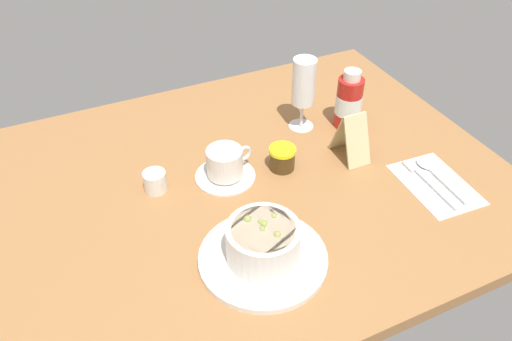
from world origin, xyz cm
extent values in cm
cube|color=#9E6B3D|center=(0.00, 0.00, -1.50)|extent=(110.00, 84.00, 3.00)
cylinder|color=silver|center=(-5.74, -21.30, 0.60)|extent=(22.83, 22.83, 1.20)
cylinder|color=silver|center=(-5.74, -21.30, 4.67)|extent=(12.83, 12.83, 6.93)
cylinder|color=beige|center=(-5.74, -21.30, 7.33)|extent=(11.04, 11.04, 1.60)
sphere|color=#909B4D|center=(-5.99, -21.43, 8.23)|extent=(0.96, 0.96, 0.96)
sphere|color=#909B4D|center=(-5.49, -19.86, 8.23)|extent=(1.06, 1.06, 1.06)
sphere|color=#909B4D|center=(-2.88, -19.52, 8.23)|extent=(0.93, 0.93, 0.93)
sphere|color=#909B4D|center=(-4.30, -23.62, 8.23)|extent=(1.19, 1.19, 1.19)
sphere|color=#909B4D|center=(-5.25, -20.50, 8.23)|extent=(1.24, 1.24, 1.24)
sphere|color=#909B4D|center=(-7.29, -18.32, 8.23)|extent=(1.33, 1.33, 1.33)
sphere|color=#909B4D|center=(-4.99, -20.33, 8.23)|extent=(0.92, 0.92, 0.92)
cube|color=silver|center=(35.66, -17.99, 0.15)|extent=(13.27, 18.81, 0.30)
cube|color=silver|center=(34.46, -18.99, 0.55)|extent=(1.89, 14.04, 0.50)
cube|color=silver|center=(34.46, -11.19, 0.55)|extent=(2.38, 3.70, 0.40)
cube|color=silver|center=(37.26, -18.99, 0.55)|extent=(1.65, 13.03, 0.50)
ellipsoid|color=silver|center=(37.26, -11.99, 0.60)|extent=(2.40, 4.00, 0.60)
cylinder|color=silver|center=(-3.03, 2.76, 0.45)|extent=(12.72, 12.72, 0.90)
cylinder|color=silver|center=(-3.03, 2.76, 3.92)|extent=(7.57, 7.57, 6.05)
cylinder|color=#36240D|center=(-3.03, 2.76, 6.45)|extent=(6.44, 6.44, 1.00)
torus|color=silver|center=(1.70, 3.55, 4.22)|extent=(3.68, 1.38, 3.60)
cylinder|color=silver|center=(-17.41, 4.99, 2.21)|extent=(4.68, 4.68, 4.42)
cone|color=silver|center=(-16.76, 2.99, 3.89)|extent=(2.25, 2.64, 2.32)
cylinder|color=white|center=(20.62, 12.67, 0.20)|extent=(5.91, 5.91, 0.40)
cylinder|color=white|center=(20.62, 12.67, 3.53)|extent=(0.80, 0.80, 6.26)
cylinder|color=white|center=(20.62, 12.67, 12.12)|extent=(5.37, 5.37, 10.93)
cylinder|color=#EEEDB3|center=(20.62, 12.67, 10.48)|extent=(4.41, 4.41, 6.56)
cylinder|color=#443014|center=(9.24, 0.54, 2.16)|extent=(5.47, 5.47, 4.33)
cylinder|color=yellow|center=(9.24, 0.54, 4.73)|extent=(5.74, 5.74, 0.80)
cylinder|color=#B21E19|center=(30.66, 8.55, 6.19)|extent=(6.05, 6.05, 12.38)
cylinder|color=white|center=(30.66, 8.55, 5.94)|extent=(6.17, 6.17, 4.70)
cylinder|color=silver|center=(30.66, 8.55, 13.46)|extent=(3.93, 3.93, 2.17)
cube|color=#C2B682|center=(24.62, -0.05, 5.45)|extent=(5.55, 4.57, 11.04)
cube|color=#C2B682|center=(24.62, -4.25, 5.45)|extent=(5.55, 4.57, 11.04)
camera|label=1|loc=(-32.08, -75.03, 69.67)|focal=35.94mm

